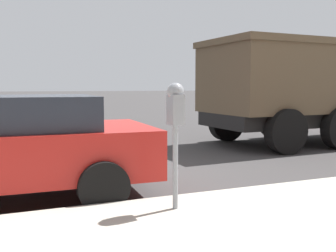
{
  "coord_description": "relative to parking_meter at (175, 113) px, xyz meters",
  "views": [
    {
      "loc": [
        -6.74,
        0.75,
        1.55
      ],
      "look_at": [
        -2.16,
        -1.11,
        1.05
      ],
      "focal_mm": 42.0,
      "sensor_mm": 36.0,
      "label": 1
    }
  ],
  "objects": [
    {
      "name": "parking_meter",
      "position": [
        0.0,
        0.0,
        0.0
      ],
      "size": [
        0.21,
        0.19,
        1.43
      ],
      "color": "gray",
      "rests_on": "sidewalk"
    },
    {
      "name": "ground_plane",
      "position": [
        2.72,
        0.97,
        -1.25
      ],
      "size": [
        220.0,
        220.0,
        0.0
      ],
      "primitive_type": "plane",
      "color": "#3D3A3A"
    },
    {
      "name": "dump_truck",
      "position": [
        4.5,
        -6.35,
        0.33
      ],
      "size": [
        3.02,
        6.98,
        2.79
      ],
      "rotation": [
        0.0,
        0.0,
        3.19
      ],
      "color": "black",
      "rests_on": "ground_plane"
    }
  ]
}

